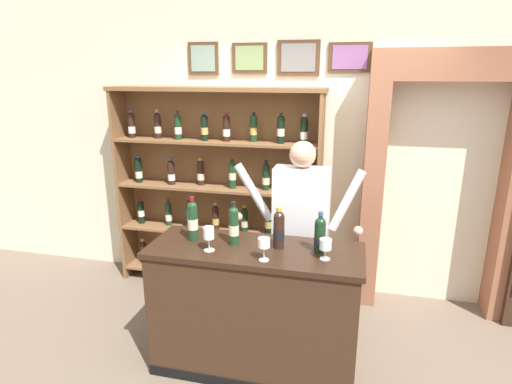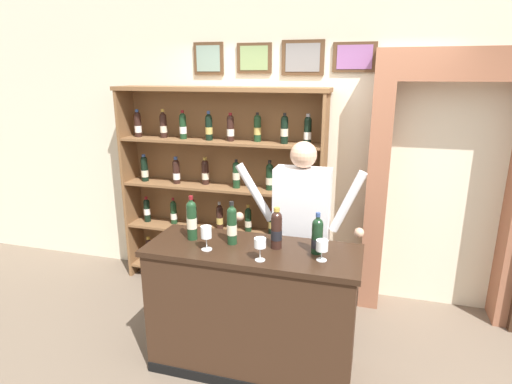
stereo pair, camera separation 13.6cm
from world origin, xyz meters
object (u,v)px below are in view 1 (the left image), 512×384
Objects in this scene: tasting_bottle_chianti at (193,220)px; tasting_bottle_grappa at (234,225)px; wine_glass_left at (209,234)px; tasting_counter at (255,309)px; wine_glass_spare at (264,244)px; wine_shelf at (218,184)px; tasting_bottle_vin_santo at (320,235)px; shopkeeper at (301,217)px; wine_glass_right at (326,245)px; tasting_bottle_prosecco at (279,229)px.

tasting_bottle_grappa is (0.32, -0.00, -0.01)m from tasting_bottle_chianti.
tasting_bottle_chianti reaches higher than wine_glass_left.
tasting_counter is 0.65m from wine_glass_spare.
wine_shelf is 7.28× the size of tasting_bottle_vin_santo.
shopkeeper is 0.70m from tasting_bottle_grappa.
tasting_bottle_chianti is (0.22, -1.21, 0.05)m from wine_shelf.
wine_glass_left is at bearing -73.91° from wine_shelf.
wine_glass_right is 0.82× the size of wine_glass_left.
tasting_bottle_grappa is 0.62m from tasting_bottle_vin_santo.
wine_glass_spare is 0.41m from wine_glass_left.
wine_glass_spare is (-0.39, -0.11, 0.01)m from wine_glass_right.
wine_glass_left is at bearing -168.31° from tasting_bottle_vin_santo.
tasting_bottle_grappa reaches higher than wine_glass_right.
wine_glass_left is (-0.14, -0.15, -0.03)m from tasting_bottle_grappa.
tasting_bottle_prosecco is 1.92× the size of wine_glass_spare.
shopkeeper is at bearing 37.75° from tasting_bottle_chianti.
wine_shelf is at bearing 100.07° from tasting_bottle_chianti.
wine_glass_spare is at bearing -38.70° from tasting_bottle_grappa.
tasting_bottle_chianti is 0.63m from wine_glass_spare.
tasting_bottle_grappa is 1.09× the size of tasting_bottle_vin_santo.
tasting_bottle_vin_santo is at bearing 32.65° from wine_glass_spare.
tasting_counter is 0.78m from wine_glass_right.
wine_glass_spare is 0.90× the size of wine_glass_left.
tasting_bottle_vin_santo is 1.88× the size of wine_glass_spare.
tasting_counter is at bearing -112.39° from shopkeeper.
wine_glass_right is 0.80m from wine_glass_left.
tasting_bottle_chianti is at bearing -179.77° from tasting_bottle_vin_santo.
tasting_bottle_prosecco reaches higher than wine_glass_right.
tasting_bottle_chianti is at bearing -79.93° from wine_shelf.
wine_shelf is at bearing 106.09° from wine_glass_left.
wine_glass_left is (0.18, -0.15, -0.04)m from tasting_bottle_chianti.
tasting_bottle_prosecco is 0.24m from wine_glass_spare.
tasting_bottle_vin_santo reaches higher than wine_glass_spare.
tasting_bottle_prosecco reaches higher than wine_glass_left.
tasting_counter is 5.21× the size of tasting_bottle_vin_santo.
tasting_counter is 9.77× the size of wine_glass_spare.
tasting_bottle_vin_santo is at bearing 11.69° from wine_glass_left.
tasting_bottle_vin_santo is at bearing -69.77° from shopkeeper.
tasting_bottle_chianti reaches higher than tasting_bottle_vin_santo.
tasting_bottle_prosecco is (-0.08, -0.55, 0.09)m from shopkeeper.
wine_glass_left is at bearing -131.98° from tasting_bottle_grappa.
tasting_bottle_chianti is 1.15× the size of tasting_bottle_vin_santo.
wine_shelf is at bearing 145.37° from shopkeeper.
shopkeeper reaches higher than tasting_bottle_prosecco.
tasting_bottle_prosecco is 1.72× the size of wine_glass_left.
tasting_counter is at bearing -162.77° from tasting_bottle_prosecco.
shopkeeper is at bearing 79.85° from wine_glass_spare.
wine_glass_spare is (0.27, -0.22, -0.03)m from tasting_bottle_grappa.
wine_glass_spare is at bearing -20.36° from tasting_bottle_chianti.
tasting_bottle_prosecco reaches higher than tasting_counter.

